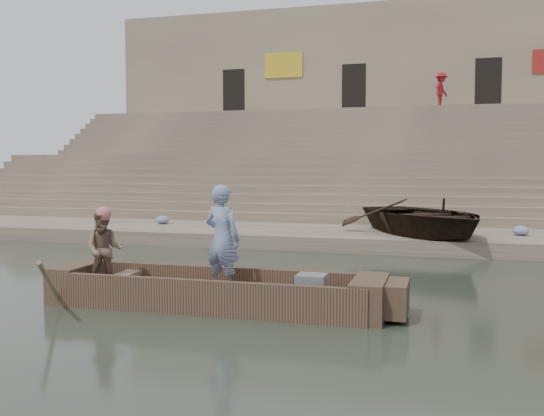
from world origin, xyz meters
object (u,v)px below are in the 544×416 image
at_px(standing_man, 222,238).
at_px(pedestrian, 441,90).
at_px(television, 311,287).
at_px(beached_rowboat, 424,216).
at_px(rowing_man, 104,250).
at_px(main_rowboat, 214,300).

xyz_separation_m(standing_man, pedestrian, (3.31, 22.18, 4.95)).
relative_size(television, beached_rowboat, 0.09).
relative_size(television, pedestrian, 0.27).
relative_size(rowing_man, beached_rowboat, 0.27).
bearing_deg(pedestrian, standing_man, -165.90).
bearing_deg(rowing_man, pedestrian, 53.35).
xyz_separation_m(beached_rowboat, pedestrian, (0.31, 14.25, 5.15)).
bearing_deg(pedestrian, television, -161.92).
height_order(television, beached_rowboat, beached_rowboat).
height_order(main_rowboat, pedestrian, pedestrian).
bearing_deg(rowing_man, main_rowboat, -20.06).
distance_m(main_rowboat, beached_rowboat, 8.72).
bearing_deg(beached_rowboat, standing_man, -144.00).
distance_m(main_rowboat, pedestrian, 23.39).
height_order(main_rowboat, beached_rowboat, beached_rowboat).
relative_size(main_rowboat, pedestrian, 2.90).
relative_size(beached_rowboat, pedestrian, 2.86).
bearing_deg(standing_man, beached_rowboat, -95.37).
distance_m(standing_man, beached_rowboat, 8.48).
distance_m(standing_man, pedestrian, 22.96).
bearing_deg(standing_man, pedestrian, -83.13).
xyz_separation_m(main_rowboat, rowing_man, (-1.97, -0.11, 0.78)).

